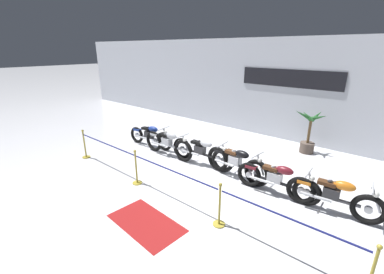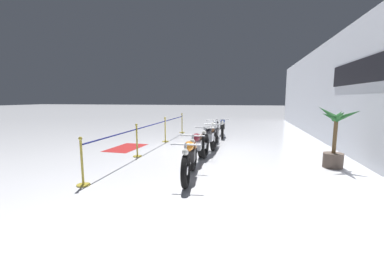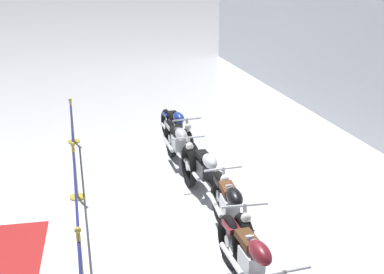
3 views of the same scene
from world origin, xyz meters
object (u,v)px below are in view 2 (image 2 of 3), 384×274
Objects in this scene: motorcycle_black_3 at (209,140)px; stanchion_far_left at (165,125)px; stanchion_far_right at (82,169)px; stanchion_mid_left at (165,133)px; floor_banner at (126,148)px; potted_palm_left_of_row at (334,141)px; motorcycle_maroon_4 at (197,148)px; stanchion_mid_right at (137,146)px; motorcycle_silver_1 at (215,130)px; motorcycle_orange_5 at (190,158)px; motorcycle_blue_0 at (222,127)px; motorcycle_silver_2 at (215,134)px.

motorcycle_black_3 is 0.26× the size of stanchion_far_left.
stanchion_far_left is 8.26× the size of stanchion_far_right.
stanchion_mid_left is 1.94m from floor_banner.
potted_palm_left_of_row is at bearing 62.30° from stanchion_far_left.
stanchion_far_left is 2.00m from floor_banner.
floor_banner is at bearing -119.78° from motorcycle_maroon_4.
motorcycle_black_3 is 2.11× the size of stanchion_mid_right.
stanchion_far_right is at bearing -64.70° from potted_palm_left_of_row.
stanchion_mid_right is 1.69m from floor_banner.
motorcycle_silver_1 is 1.03× the size of motorcycle_black_3.
stanchion_mid_left reaches higher than floor_banner.
floor_banner is at bearing -141.63° from stanchion_mid_right.
motorcycle_orange_5 is at bearing 49.48° from stanchion_mid_right.
floor_banner is (3.59, -3.27, -0.45)m from motorcycle_blue_0.
motorcycle_blue_0 is at bearing 178.86° from motorcycle_silver_2.
potted_palm_left_of_row reaches higher than floor_banner.
stanchion_mid_right is (2.86, -0.00, -0.36)m from stanchion_far_left.
motorcycle_silver_1 is 1.27× the size of floor_banner.
stanchion_mid_right is at bearing -102.50° from motorcycle_maroon_4.
motorcycle_orange_5 reaches higher than motorcycle_maroon_4.
motorcycle_orange_5 is 3.95m from potted_palm_left_of_row.
motorcycle_silver_1 is at bearing 150.89° from stanchion_mid_right.
motorcycle_silver_1 is 2.18× the size of stanchion_mid_right.
stanchion_far_left is at bearing -148.63° from motorcycle_maroon_4.
stanchion_mid_right is (-1.80, -2.11, -0.11)m from motorcycle_orange_5.
stanchion_mid_left is (-3.35, -2.02, -0.10)m from motorcycle_maroon_4.
motorcycle_maroon_4 is at bearing -84.79° from potted_palm_left_of_row.
motorcycle_blue_0 is 1.02× the size of motorcycle_orange_5.
motorcycle_silver_2 is 1.45× the size of potted_palm_left_of_row.
stanchion_far_right is (0.99, -2.11, -0.11)m from motorcycle_orange_5.
motorcycle_black_3 is at bearing 47.68° from stanchion_far_left.
motorcycle_silver_2 is at bearing 74.19° from stanchion_far_left.
stanchion_far_right reaches higher than floor_banner.
motorcycle_black_3 reaches higher than motorcycle_orange_5.
stanchion_far_right is (3.67, -2.18, -0.13)m from motorcycle_black_3.
potted_palm_left_of_row reaches higher than stanchion_mid_left.
stanchion_far_left is (-2.98, -5.67, 0.01)m from potted_palm_left_of_row.
motorcycle_silver_2 is at bearing 110.10° from floor_banner.
stanchion_mid_left is 1.00× the size of stanchion_far_right.
motorcycle_silver_1 is 6.77m from stanchion_far_right.
stanchion_far_right is 4.23m from floor_banner.
motorcycle_maroon_4 is at bearing 31.37° from stanchion_far_left.
motorcycle_silver_1 reaches higher than motorcycle_orange_5.
motorcycle_silver_1 is 1.36× the size of potted_palm_left_of_row.
stanchion_far_left is 2.88m from stanchion_mid_right.
motorcycle_maroon_4 is at bearing -0.27° from motorcycle_silver_1.
motorcycle_blue_0 is 1.30× the size of potted_palm_left_of_row.
stanchion_mid_left is (1.98, -2.25, -0.09)m from motorcycle_blue_0.
stanchion_mid_left is at bearing -180.00° from stanchion_far_left.
motorcycle_maroon_4 is at bearing -176.22° from motorcycle_orange_5.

